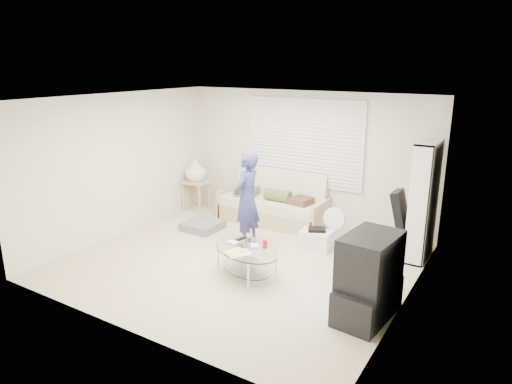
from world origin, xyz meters
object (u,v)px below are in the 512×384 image
Objects in this scene: futon_sofa at (274,206)px; bookshelf at (423,201)px; tv_unit at (369,278)px; coffee_table at (246,253)px.

bookshelf reaches higher than futon_sofa.
tv_unit reaches higher than coffee_table.
bookshelf is 1.76× the size of tv_unit.
futon_sofa is at bearing 109.78° from coffee_table.
bookshelf reaches higher than coffee_table.
tv_unit reaches higher than futon_sofa.
tv_unit is at bearing -42.07° from futon_sofa.
coffee_table is (-1.84, 0.16, -0.16)m from tv_unit.
futon_sofa is 1.95× the size of tv_unit.
tv_unit is at bearing -93.33° from bookshelf.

